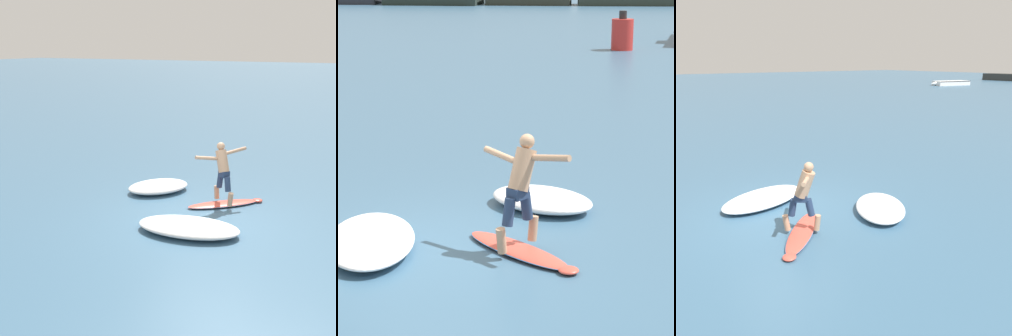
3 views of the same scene
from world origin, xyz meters
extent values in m
plane|color=#3B617F|center=(0.00, 0.00, 0.00)|extent=(200.00, 200.00, 0.00)
ellipsoid|color=#E05141|center=(1.20, -0.11, 0.05)|extent=(1.73, 1.71, 0.10)
ellipsoid|color=#E05141|center=(1.91, -0.80, 0.05)|extent=(0.38, 0.38, 0.08)
ellipsoid|color=#2870B2|center=(1.20, -0.11, 0.05)|extent=(1.75, 1.72, 0.04)
cone|color=black|center=(0.63, 0.45, -0.06)|extent=(0.07, 0.07, 0.14)
cone|color=black|center=(0.63, 0.26, -0.06)|extent=(0.07, 0.07, 0.14)
cone|color=black|center=(0.82, 0.45, -0.06)|extent=(0.07, 0.07, 0.14)
cylinder|color=tan|center=(1.40, 0.17, 0.27)|extent=(0.21, 0.21, 0.36)
cylinder|color=navy|center=(1.31, 0.04, 0.64)|extent=(0.25, 0.26, 0.40)
cylinder|color=tan|center=(1.00, -0.38, 0.27)|extent=(0.21, 0.21, 0.36)
cylinder|color=navy|center=(1.09, -0.26, 0.64)|extent=(0.25, 0.26, 0.40)
cube|color=navy|center=(1.20, -0.11, 0.87)|extent=(0.32, 0.33, 0.16)
cylinder|color=tan|center=(1.25, -0.03, 1.17)|extent=(0.50, 0.53, 0.63)
sphere|color=tan|center=(1.31, 0.05, 1.55)|extent=(0.21, 0.21, 0.21)
cylinder|color=tan|center=(0.94, 0.29, 1.29)|extent=(0.54, 0.45, 0.20)
cylinder|color=tan|center=(1.65, -0.24, 1.39)|extent=(0.54, 0.43, 0.19)
cylinder|color=red|center=(4.10, 25.62, 0.68)|extent=(0.97, 0.97, 1.37)
cylinder|color=black|center=(4.10, 25.62, 1.55)|extent=(0.34, 0.34, 0.36)
ellipsoid|color=white|center=(-0.86, -0.11, 0.13)|extent=(1.63, 2.50, 0.27)
ellipsoid|color=white|center=(1.45, 1.99, 0.14)|extent=(2.16, 1.98, 0.29)
camera|label=1|loc=(-9.61, -4.39, 4.08)|focal=50.00mm
camera|label=2|loc=(1.89, -10.39, 3.92)|focal=85.00mm
camera|label=3|loc=(6.88, -3.22, 3.62)|focal=35.00mm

